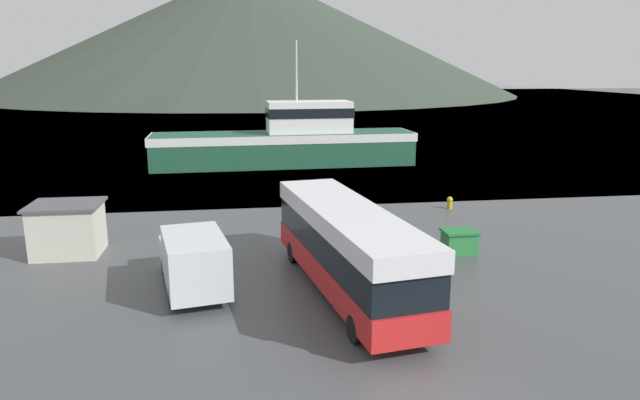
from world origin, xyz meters
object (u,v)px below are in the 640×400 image
tour_bus (347,245)px  storage_bin (459,241)px  delivery_van (193,260)px  dock_kiosk (68,229)px  small_boat (225,155)px  fishing_boat (288,141)px

tour_bus → storage_bin: (5.97, 3.85, -1.29)m
tour_bus → delivery_van: (-5.72, 1.02, -0.63)m
dock_kiosk → small_boat: 26.95m
storage_bin → dock_kiosk: (-17.64, 2.33, 0.65)m
delivery_van → fishing_boat: bearing=66.9°
tour_bus → small_boat: (-5.22, 32.34, -1.41)m
dock_kiosk → tour_bus: bearing=-27.9°
tour_bus → storage_bin: bearing=23.9°
fishing_boat → small_boat: bearing=57.1°
dock_kiosk → small_boat: size_ratio=0.45×
storage_bin → dock_kiosk: bearing=172.5°
dock_kiosk → fishing_boat: bearing=62.3°
small_boat → fishing_boat: bearing=-70.8°
tour_bus → storage_bin: size_ratio=7.43×
fishing_boat → storage_bin: fishing_boat is taller
tour_bus → fishing_boat: fishing_boat is taller
storage_bin → small_boat: size_ratio=0.22×
storage_bin → small_boat: storage_bin is taller
tour_bus → delivery_van: tour_bus is taller
tour_bus → dock_kiosk: tour_bus is taller
tour_bus → dock_kiosk: (-11.67, 6.18, -0.65)m
fishing_boat → small_boat: size_ratio=3.23×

